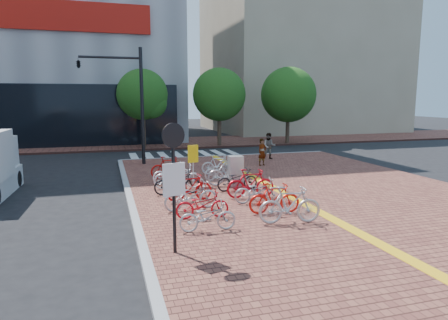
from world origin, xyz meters
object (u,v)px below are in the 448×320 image
object	(u,v)px
bike_8	(290,205)
bike_12	(237,180)
bike_6	(172,173)
notice_sign	(174,172)
traffic_light_pole	(113,84)
bike_13	(229,173)
bike_9	(274,198)
bike_15	(218,164)
yellow_sign	(193,157)
bike_1	(202,205)
bike_2	(191,196)
pedestrian_a	(262,152)
bike_14	(221,170)
bike_10	(258,191)
bike_11	(251,183)
bike_5	(178,176)
utility_box	(236,171)
bike_7	(168,167)
pedestrian_b	(269,146)
bike_4	(177,182)
bike_3	(190,187)
bike_0	(208,216)

from	to	relation	value
bike_8	bike_12	size ratio (longest dim) A/B	1.10
bike_6	notice_sign	xyz separation A→B (m)	(-1.26, -8.16, 1.57)
traffic_light_pole	bike_13	bearing A→B (deg)	-57.02
bike_6	bike_9	distance (m)	6.24
bike_15	yellow_sign	distance (m)	2.79
bike_1	bike_2	xyz separation A→B (m)	(-0.15, 1.06, 0.05)
pedestrian_a	bike_14	bearing A→B (deg)	-155.58
bike_1	bike_10	world-z (taller)	bike_10
bike_6	bike_13	bearing A→B (deg)	-127.65
bike_8	bike_15	bearing A→B (deg)	8.07
bike_11	traffic_light_pole	distance (m)	11.11
notice_sign	bike_14	bearing A→B (deg)	66.50
bike_14	bike_10	bearing A→B (deg)	171.38
bike_1	bike_5	size ratio (longest dim) A/B	0.85
notice_sign	utility_box	bearing A→B (deg)	60.59
bike_7	pedestrian_a	distance (m)	5.99
bike_10	bike_13	bearing A→B (deg)	11.66
pedestrian_b	bike_4	bearing A→B (deg)	-111.48
bike_8	bike_9	size ratio (longest dim) A/B	1.12
bike_12	notice_sign	distance (m)	7.13
bike_10	bike_1	bearing A→B (deg)	125.39
bike_8	yellow_sign	distance (m)	6.43
bike_9	pedestrian_a	size ratio (longest dim) A/B	1.14
bike_1	bike_14	xyz separation A→B (m)	(2.27, 5.64, 0.00)
bike_3	bike_12	bearing A→B (deg)	-70.33
bike_1	bike_13	bearing A→B (deg)	-22.33
bike_1	bike_3	world-z (taller)	bike_3
bike_14	traffic_light_pole	distance (m)	8.34
bike_8	bike_10	bearing A→B (deg)	9.68
bike_8	pedestrian_a	bearing A→B (deg)	-9.03
bike_7	bike_8	world-z (taller)	bike_8
bike_10	bike_3	bearing A→B (deg)	75.12
bike_10	yellow_sign	bearing A→B (deg)	32.22
bike_10	utility_box	size ratio (longest dim) A/B	1.33
bike_5	notice_sign	xyz separation A→B (m)	(-1.31, -6.98, 1.51)
bike_0	traffic_light_pole	distance (m)	13.37
bike_6	notice_sign	size ratio (longest dim) A/B	0.55
bike_12	pedestrian_b	xyz separation A→B (m)	(4.63, 7.55, 0.35)
bike_7	bike_9	distance (m)	7.39
bike_7	bike_1	bearing A→B (deg)	171.68
bike_2	bike_9	distance (m)	2.84
bike_8	pedestrian_a	distance (m)	10.58
bike_8	pedestrian_b	xyz separation A→B (m)	(4.50, 12.16, 0.24)
bike_3	utility_box	bearing A→B (deg)	-58.21
bike_1	pedestrian_a	bearing A→B (deg)	-27.60
pedestrian_b	yellow_sign	bearing A→B (deg)	-113.52
bike_11	yellow_sign	size ratio (longest dim) A/B	1.06
bike_9	bike_14	xyz separation A→B (m)	(-0.14, 5.82, -0.07)
bike_5	pedestrian_b	xyz separation A→B (m)	(6.94, 6.51, 0.29)
bike_4	notice_sign	size ratio (longest dim) A/B	0.58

